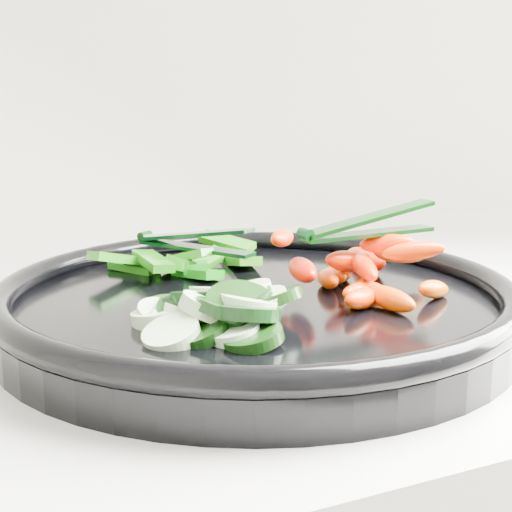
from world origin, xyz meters
name	(u,v)px	position (x,y,z in m)	size (l,w,h in m)	color
veggie_tray	(256,302)	(-0.70, 1.62, 0.95)	(0.47, 0.47, 0.04)	black
cucumber_pile	(208,313)	(-0.76, 1.57, 0.96)	(0.12, 0.12, 0.04)	black
carrot_pile	(362,268)	(-0.62, 1.60, 0.97)	(0.14, 0.15, 0.05)	#F95500
pepper_pile	(187,263)	(-0.72, 1.71, 0.96)	(0.15, 0.11, 0.04)	#0B7511
tong_carrot	(365,226)	(-0.62, 1.60, 1.00)	(0.11, 0.02, 0.02)	black
tong_pepper	(192,241)	(-0.72, 1.71, 0.98)	(0.07, 0.10, 0.02)	black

